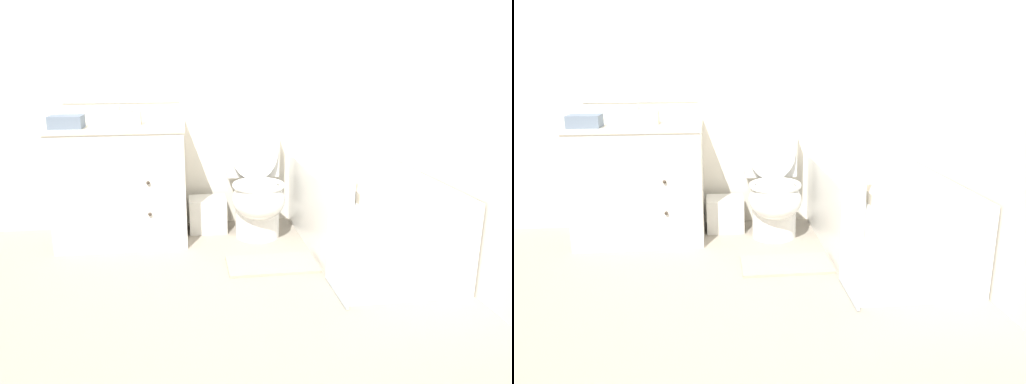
% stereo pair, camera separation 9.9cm
% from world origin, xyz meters
% --- Properties ---
extents(ground_plane, '(14.00, 14.00, 0.00)m').
position_xyz_m(ground_plane, '(0.00, 0.00, 0.00)').
color(ground_plane, gray).
extents(wall_back, '(8.00, 0.06, 2.50)m').
position_xyz_m(wall_back, '(-0.01, 1.77, 1.25)').
color(wall_back, silver).
rests_on(wall_back, ground_plane).
extents(wall_right, '(0.05, 2.75, 2.50)m').
position_xyz_m(wall_right, '(1.25, 0.87, 1.25)').
color(wall_right, silver).
rests_on(wall_right, ground_plane).
extents(vanity_cabinet, '(0.90, 0.60, 0.83)m').
position_xyz_m(vanity_cabinet, '(-0.77, 1.47, 0.43)').
color(vanity_cabinet, silver).
rests_on(vanity_cabinet, ground_plane).
extents(sink_faucet, '(0.14, 0.12, 0.12)m').
position_xyz_m(sink_faucet, '(-0.77, 1.67, 0.87)').
color(sink_faucet, silver).
rests_on(sink_faucet, vanity_cabinet).
extents(toilet, '(0.39, 0.64, 0.83)m').
position_xyz_m(toilet, '(0.18, 1.42, 0.35)').
color(toilet, white).
rests_on(toilet, ground_plane).
extents(bathtub, '(0.72, 1.51, 0.53)m').
position_xyz_m(bathtub, '(0.85, 1.00, 0.27)').
color(bathtub, white).
rests_on(bathtub, ground_plane).
extents(shower_curtain, '(0.02, 0.39, 1.88)m').
position_xyz_m(shower_curtain, '(0.48, 0.40, 0.94)').
color(shower_curtain, silver).
rests_on(shower_curtain, ground_plane).
extents(wastebasket, '(0.28, 0.23, 0.25)m').
position_xyz_m(wastebasket, '(-0.17, 1.56, 0.13)').
color(wastebasket, silver).
rests_on(wastebasket, ground_plane).
extents(tissue_box, '(0.14, 0.14, 0.12)m').
position_xyz_m(tissue_box, '(-0.68, 1.43, 0.88)').
color(tissue_box, beige).
rests_on(tissue_box, vanity_cabinet).
extents(hand_towel_folded, '(0.21, 0.17, 0.08)m').
position_xyz_m(hand_towel_folded, '(-1.08, 1.31, 0.87)').
color(hand_towel_folded, slate).
rests_on(hand_towel_folded, vanity_cabinet).
extents(bath_towel_folded, '(0.28, 0.21, 0.06)m').
position_xyz_m(bath_towel_folded, '(0.69, 0.42, 0.57)').
color(bath_towel_folded, beige).
rests_on(bath_towel_folded, bathtub).
extents(bath_mat, '(0.57, 0.32, 0.02)m').
position_xyz_m(bath_mat, '(0.19, 0.83, 0.01)').
color(bath_mat, tan).
rests_on(bath_mat, ground_plane).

